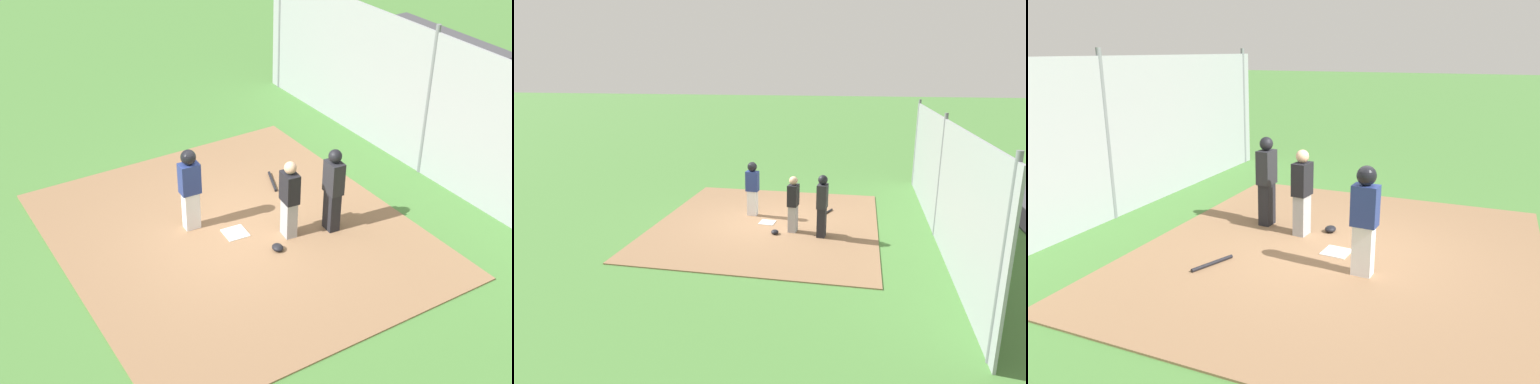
# 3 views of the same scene
# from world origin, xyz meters

# --- Properties ---
(ground_plane) EXTENTS (140.00, 140.00, 0.00)m
(ground_plane) POSITION_xyz_m (0.00, 0.00, 0.00)
(ground_plane) COLOR #477A38
(dirt_infield) EXTENTS (7.20, 6.40, 0.03)m
(dirt_infield) POSITION_xyz_m (0.00, 0.00, 0.01)
(dirt_infield) COLOR #896647
(dirt_infield) RESTS_ON ground_plane
(home_plate) EXTENTS (0.47, 0.47, 0.02)m
(home_plate) POSITION_xyz_m (0.00, 0.00, 0.04)
(home_plate) COLOR white
(home_plate) RESTS_ON dirt_infield
(catcher) EXTENTS (0.41, 0.30, 1.59)m
(catcher) POSITION_xyz_m (-0.57, -0.85, 0.85)
(catcher) COLOR #9E9EA3
(catcher) RESTS_ON dirt_infield
(umpire) EXTENTS (0.40, 0.29, 1.72)m
(umpire) POSITION_xyz_m (-0.82, -1.67, 0.93)
(umpire) COLOR black
(umpire) RESTS_ON dirt_infield
(runner) EXTENTS (0.29, 0.40, 1.69)m
(runner) POSITION_xyz_m (0.64, 0.61, 1.00)
(runner) COLOR silver
(runner) RESTS_ON dirt_infield
(baseball_bat) EXTENTS (0.75, 0.35, 0.06)m
(baseball_bat) POSITION_xyz_m (1.25, -1.65, 0.06)
(baseball_bat) COLOR black
(baseball_bat) RESTS_ON dirt_infield
(catcher_mask) EXTENTS (0.24, 0.20, 0.12)m
(catcher_mask) POSITION_xyz_m (-0.88, -0.40, 0.09)
(catcher_mask) COLOR black
(catcher_mask) RESTS_ON dirt_infield
(backstop_fence) EXTENTS (12.00, 0.10, 3.35)m
(backstop_fence) POSITION_xyz_m (0.00, -4.73, 1.60)
(backstop_fence) COLOR #93999E
(backstop_fence) RESTS_ON ground_plane
(parked_car_red) EXTENTS (4.27, 2.02, 1.28)m
(parked_car_red) POSITION_xyz_m (-6.00, -10.39, 0.61)
(parked_car_red) COLOR maroon
(parked_car_red) RESTS_ON parking_lot
(parked_car_silver) EXTENTS (4.24, 1.96, 1.28)m
(parked_car_silver) POSITION_xyz_m (-2.43, -9.44, 0.61)
(parked_car_silver) COLOR #B2B2B7
(parked_car_silver) RESTS_ON parking_lot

